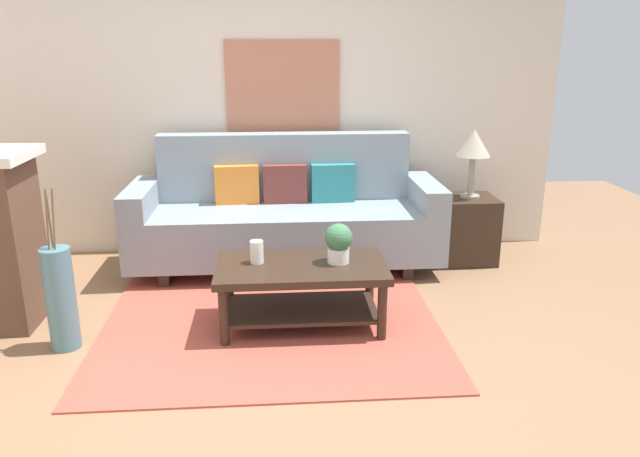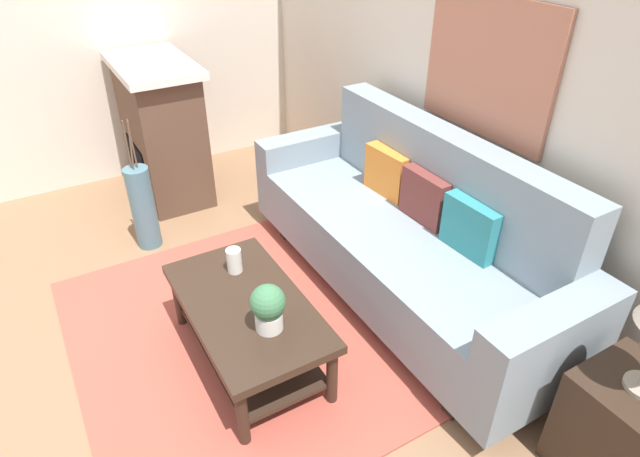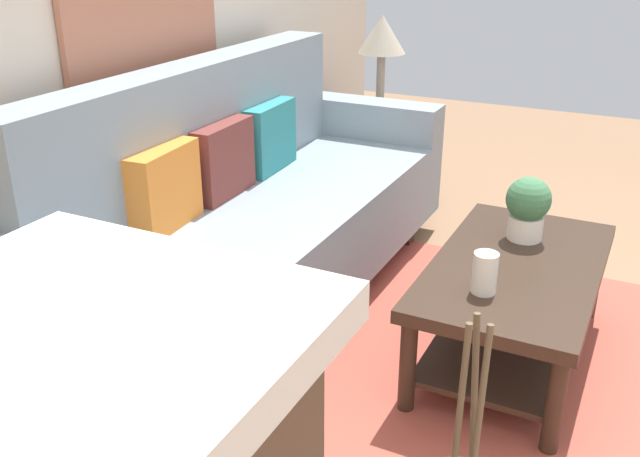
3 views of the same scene
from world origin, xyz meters
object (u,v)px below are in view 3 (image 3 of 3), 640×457
at_px(couch, 248,218).
at_px(throw_pillow_maroon, 222,160).
at_px(throw_pillow_orange, 164,188).
at_px(potted_plant_tabletop, 528,206).
at_px(throw_pillow_teal, 268,137).
at_px(table_lamp, 382,39).
at_px(coffee_table, 514,290).
at_px(side_table, 378,155).
at_px(tabletop_vase, 485,273).

xyz_separation_m(couch, throw_pillow_maroon, (-0.00, 0.12, 0.25)).
xyz_separation_m(throw_pillow_orange, potted_plant_tabletop, (0.72, -1.25, -0.11)).
distance_m(throw_pillow_teal, table_lamp, 1.20).
height_order(throw_pillow_orange, table_lamp, table_lamp).
height_order(throw_pillow_teal, coffee_table, throw_pillow_teal).
relative_size(potted_plant_tabletop, table_lamp, 0.46).
distance_m(couch, potted_plant_tabletop, 1.18).
height_order(throw_pillow_maroon, table_lamp, table_lamp).
bearing_deg(side_table, throw_pillow_maroon, 175.97).
bearing_deg(couch, potted_plant_tabletop, -74.23).
bearing_deg(table_lamp, side_table, -90.00).
bearing_deg(throw_pillow_maroon, throw_pillow_orange, 180.00).
height_order(coffee_table, tabletop_vase, tabletop_vase).
bearing_deg(throw_pillow_orange, throw_pillow_teal, 0.00).
bearing_deg(throw_pillow_orange, couch, -17.28).
relative_size(throw_pillow_teal, tabletop_vase, 2.41).
xyz_separation_m(couch, throw_pillow_orange, (-0.40, 0.12, 0.25)).
distance_m(potted_plant_tabletop, table_lamp, 1.73).
xyz_separation_m(throw_pillow_maroon, table_lamp, (1.55, -0.11, 0.31)).
bearing_deg(table_lamp, potted_plant_tabletop, -137.24).
xyz_separation_m(throw_pillow_maroon, side_table, (1.55, -0.11, -0.40)).
bearing_deg(table_lamp, throw_pillow_maroon, 175.97).
bearing_deg(coffee_table, side_table, 38.31).
relative_size(throw_pillow_orange, side_table, 0.64).
xyz_separation_m(throw_pillow_orange, coffee_table, (0.47, -1.27, -0.37)).
bearing_deg(table_lamp, couch, -179.45).
bearing_deg(couch, throw_pillow_maroon, 90.00).
bearing_deg(coffee_table, throw_pillow_maroon, 93.37).
height_order(tabletop_vase, side_table, tabletop_vase).
height_order(coffee_table, potted_plant_tabletop, potted_plant_tabletop).
height_order(throw_pillow_orange, side_table, throw_pillow_orange).
xyz_separation_m(throw_pillow_maroon, potted_plant_tabletop, (0.32, -1.25, -0.11)).
distance_m(side_table, table_lamp, 0.71).
relative_size(couch, table_lamp, 4.38).
bearing_deg(side_table, tabletop_vase, -147.85).
height_order(couch, throw_pillow_orange, couch).
height_order(throw_pillow_orange, potted_plant_tabletop, throw_pillow_orange).
height_order(tabletop_vase, potted_plant_tabletop, potted_plant_tabletop).
xyz_separation_m(couch, throw_pillow_teal, (0.40, 0.12, 0.25)).
bearing_deg(side_table, coffee_table, -141.69).
relative_size(couch, coffee_table, 2.27).
relative_size(couch, tabletop_vase, 16.75).
relative_size(tabletop_vase, potted_plant_tabletop, 0.57).
xyz_separation_m(coffee_table, tabletop_vase, (-0.29, 0.06, 0.19)).
bearing_deg(couch, side_table, 0.55).
height_order(throw_pillow_maroon, throw_pillow_teal, same).
distance_m(tabletop_vase, table_lamp, 2.14).
height_order(coffee_table, table_lamp, table_lamp).
distance_m(throw_pillow_maroon, potted_plant_tabletop, 1.29).
relative_size(tabletop_vase, side_table, 0.27).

